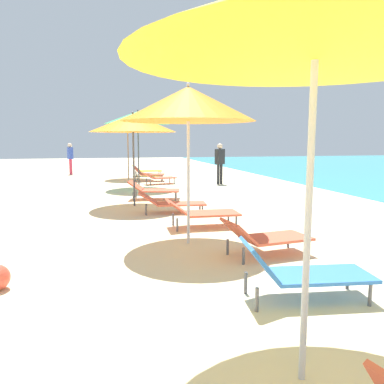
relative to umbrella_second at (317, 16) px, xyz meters
The scene contains 15 objects.
umbrella_second is the anchor object (origin of this frame).
lounger_second_shoreside 2.68m from the umbrella_second, 61.39° to the left, with size 1.48×0.73×0.68m.
umbrella_third 3.87m from the umbrella_second, 90.34° to the left, with size 2.22×2.22×2.69m.
lounger_third_shoreside 5.50m from the umbrella_second, 84.32° to the left, with size 1.48×0.69×0.59m.
lounger_third_inland 3.80m from the umbrella_second, 71.55° to the left, with size 1.41×0.79×0.59m.
umbrella_fourth 7.89m from the umbrella_second, 94.68° to the left, with size 2.28×2.28×2.50m.
lounger_fourth_shoreside 9.21m from the umbrella_second, 90.00° to the left, with size 1.61×0.97×0.57m.
lounger_fourth_inland 7.04m from the umbrella_second, 88.65° to the left, with size 1.67×0.73×0.54m.
umbrella_fifth 11.72m from the umbrella_second, 90.90° to the left, with size 2.39×2.39×2.85m.
lounger_fifth_shoreside 13.07m from the umbrella_second, 86.78° to the left, with size 1.38×0.84×0.49m.
umbrella_farthest 15.29m from the umbrella_second, 91.31° to the left, with size 2.15×2.15×2.66m.
lounger_farthest_shoreside 16.59m from the umbrella_second, 87.90° to the left, with size 1.45×0.73×0.55m.
lounger_farthest_inland 14.23m from the umbrella_second, 88.30° to the left, with size 1.41×0.93×0.65m.
person_walking_near 12.75m from the umbrella_second, 75.85° to the left, with size 0.42×0.36×1.63m.
person_walking_mid 18.58m from the umbrella_second, 99.73° to the left, with size 0.33×0.41×1.61m.
Camera 1 is at (-1.66, 1.27, 1.76)m, focal length 35.72 mm.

